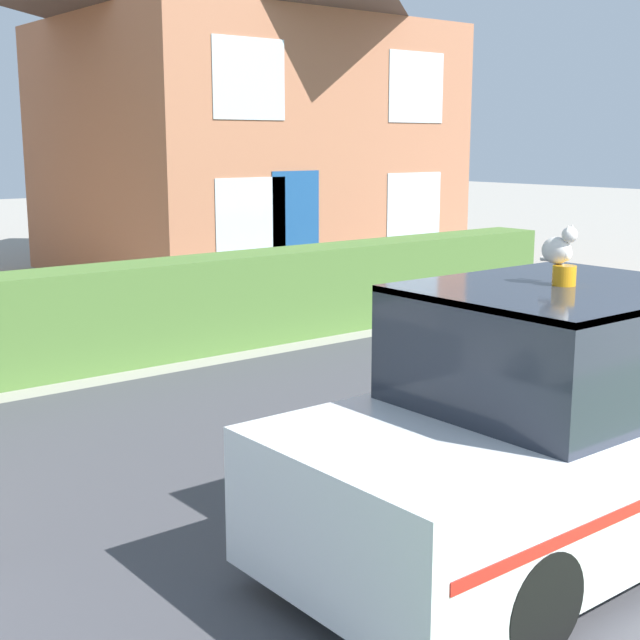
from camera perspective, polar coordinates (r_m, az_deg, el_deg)
road_strip at (r=7.72m, az=2.86°, el=-8.27°), size 28.00×6.58×0.01m
garden_hedge at (r=10.85m, az=-11.66°, el=0.46°), size 13.95×0.76×1.18m
police_car at (r=6.05m, az=15.78°, el=-6.60°), size 4.38×1.70×1.84m
cat at (r=5.72m, az=15.08°, el=4.47°), size 0.17×0.29×0.25m
house_right at (r=18.53m, az=-4.96°, el=14.61°), size 7.22×6.33×7.16m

